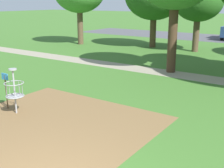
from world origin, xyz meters
The scene contains 4 objects.
dirt_tee_pad centered at (-2.11, 2.39, 0.00)m, with size 5.45×5.07×0.01m, color brown.
disc_golf_basket centered at (-3.67, 2.48, 0.75)m, with size 0.98×0.58×1.39m.
tree_near_right centered at (-3.06, 16.62, 3.30)m, with size 3.21×3.21×4.70m.
gravel_path centered at (0.00, 9.86, 0.00)m, with size 40.00×1.30×0.00m, color gray.
Camera 1 is at (3.59, -2.85, 3.31)m, focal length 47.55 mm.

